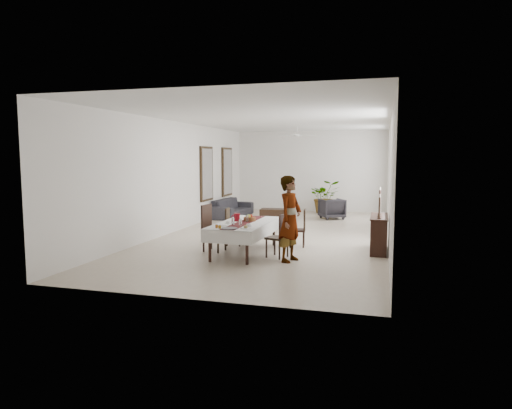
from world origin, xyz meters
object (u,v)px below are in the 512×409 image
object	(u,v)px
sofa	(232,208)
dining_table_top	(245,224)
red_pitcher	(237,217)
sideboard_body	(379,234)
woman	(290,219)

from	to	relation	value
sofa	dining_table_top	bearing A→B (deg)	-154.45
red_pitcher	sideboard_body	bearing A→B (deg)	15.14
red_pitcher	sideboard_body	world-z (taller)	red_pitcher
woman	red_pitcher	bearing A→B (deg)	81.58
dining_table_top	sideboard_body	distance (m)	3.11
dining_table_top	red_pitcher	bearing A→B (deg)	149.04
dining_table_top	red_pitcher	size ratio (longest dim) A/B	12.00
woman	sofa	distance (m)	7.30
red_pitcher	dining_table_top	bearing A→B (deg)	-32.47
red_pitcher	sofa	distance (m)	6.13
red_pitcher	sideboard_body	size ratio (longest dim) A/B	0.14
dining_table_top	red_pitcher	world-z (taller)	red_pitcher
woman	sofa	size ratio (longest dim) A/B	0.80
red_pitcher	sideboard_body	distance (m)	3.30
woman	sofa	world-z (taller)	woman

